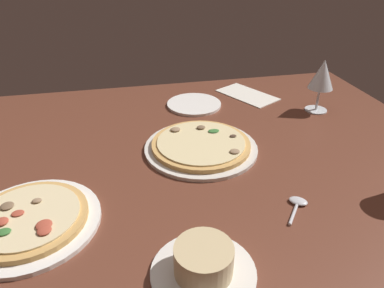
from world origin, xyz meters
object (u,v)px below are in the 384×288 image
wine_glass_far (322,76)px  side_plate (194,104)px  pizza_main (201,146)px  pizza_side (29,220)px  spoon (297,204)px  ramekin_on_saucer (204,264)px  paper_menu (247,95)px

wine_glass_far → side_plate: 42.41cm
pizza_main → pizza_side: bearing=27.9°
pizza_side → side_plate: bearing=-131.6°
pizza_main → side_plate: 29.42cm
wine_glass_far → pizza_main: bearing=20.9°
pizza_main → spoon: size_ratio=3.48×
ramekin_on_saucer → paper_menu: size_ratio=0.84×
ramekin_on_saucer → paper_menu: 82.00cm
pizza_main → wine_glass_far: (-43.34, -16.59, 10.80)cm
ramekin_on_saucer → wine_glass_far: size_ratio=1.05×
spoon → ramekin_on_saucer: bearing=28.9°
wine_glass_far → paper_menu: 27.56cm
ramekin_on_saucer → wine_glass_far: (-52.51, -56.88, 9.54)cm
ramekin_on_saucer → wine_glass_far: 78.00cm
paper_menu → pizza_main: bearing=24.2°
pizza_side → side_plate: size_ratio=1.50×
side_plate → paper_menu: 21.62cm
side_plate → spoon: (-10.22, 56.20, 0.01)cm
wine_glass_far → paper_menu: size_ratio=0.80×
wine_glass_far → side_plate: (38.86, -12.48, -11.54)cm
wine_glass_far → side_plate: wine_glass_far is taller
side_plate → spoon: size_ratio=2.11×
pizza_main → ramekin_on_saucer: 41.34cm
side_plate → spoon: spoon is taller
pizza_main → wine_glass_far: wine_glass_far is taller
pizza_side → side_plate: (-44.66, -50.31, -0.72)cm
paper_menu → spoon: spoon is taller
paper_menu → side_plate: bearing=-15.8°
spoon → pizza_side: bearing=-6.1°
ramekin_on_saucer → spoon: (-23.87, -13.16, -1.99)cm
side_plate → spoon: 57.12cm
pizza_main → side_plate: (-4.48, -29.07, -0.74)cm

